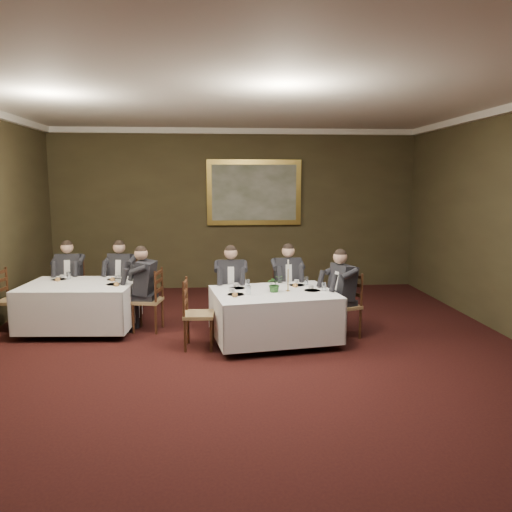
{
  "coord_description": "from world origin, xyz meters",
  "views": [
    {
      "loc": [
        -0.41,
        -6.06,
        2.35
      ],
      "look_at": [
        0.21,
        2.0,
        1.15
      ],
      "focal_mm": 35.0,
      "sensor_mm": 36.0,
      "label": 1
    }
  ],
  "objects": [
    {
      "name": "ground",
      "position": [
        0.0,
        0.0,
        0.0
      ],
      "size": [
        10.0,
        10.0,
        0.0
      ],
      "primitive_type": "plane",
      "color": "black",
      "rests_on": "ground"
    },
    {
      "name": "ceiling",
      "position": [
        0.0,
        0.0,
        3.5
      ],
      "size": [
        8.0,
        10.0,
        0.1
      ],
      "primitive_type": "cube",
      "color": "silver",
      "rests_on": "back_wall"
    },
    {
      "name": "back_wall",
      "position": [
        0.0,
        5.0,
        1.75
      ],
      "size": [
        8.0,
        0.1,
        3.5
      ],
      "primitive_type": "cube",
      "color": "#352C1A",
      "rests_on": "ground"
    },
    {
      "name": "front_wall",
      "position": [
        0.0,
        -5.0,
        1.75
      ],
      "size": [
        8.0,
        0.1,
        3.5
      ],
      "primitive_type": "cube",
      "color": "#352C1A",
      "rests_on": "ground"
    },
    {
      "name": "crown_molding",
      "position": [
        0.0,
        0.0,
        3.44
      ],
      "size": [
        8.0,
        10.0,
        0.12
      ],
      "color": "white",
      "rests_on": "back_wall"
    },
    {
      "name": "table_main",
      "position": [
        0.4,
        1.03,
        0.45
      ],
      "size": [
        1.95,
        1.6,
        0.67
      ],
      "rotation": [
        0.0,
        0.0,
        0.16
      ],
      "color": "black",
      "rests_on": "ground"
    },
    {
      "name": "table_second",
      "position": [
        -2.6,
        1.85,
        0.45
      ],
      "size": [
        1.79,
        1.41,
        0.67
      ],
      "rotation": [
        0.0,
        0.0,
        -0.06
      ],
      "color": "black",
      "rests_on": "ground"
    },
    {
      "name": "chair_main_backleft",
      "position": [
        -0.21,
        1.85,
        0.28
      ],
      "size": [
        0.45,
        0.43,
        1.0
      ],
      "rotation": [
        0.0,
        0.0,
        3.12
      ],
      "color": "olive",
      "rests_on": "ground"
    },
    {
      "name": "diner_main_backleft",
      "position": [
        -0.21,
        1.84,
        0.51
      ],
      "size": [
        0.43,
        0.49,
        1.35
      ],
      "rotation": [
        0.0,
        0.0,
        3.12
      ],
      "color": "black",
      "rests_on": "chair_main_backleft"
    },
    {
      "name": "chair_main_backright",
      "position": [
        0.72,
        2.0,
        0.28
      ],
      "size": [
        0.46,
        0.44,
        1.0
      ],
      "rotation": [
        0.0,
        0.0,
        3.2
      ],
      "color": "olive",
      "rests_on": "ground"
    },
    {
      "name": "diner_main_backright",
      "position": [
        0.73,
        1.99,
        0.51
      ],
      "size": [
        0.44,
        0.5,
        1.35
      ],
      "rotation": [
        0.0,
        0.0,
        3.2
      ],
      "color": "black",
      "rests_on": "chair_main_backright"
    },
    {
      "name": "chair_main_endleft",
      "position": [
        -0.7,
        0.86,
        0.28
      ],
      "size": [
        0.44,
        0.46,
        1.0
      ],
      "rotation": [
        0.0,
        0.0,
        -1.62
      ],
      "color": "olive",
      "rests_on": "ground"
    },
    {
      "name": "chair_main_endright",
      "position": [
        1.5,
        1.21,
        0.28
      ],
      "size": [
        0.54,
        0.55,
        1.0
      ],
      "rotation": [
        0.0,
        0.0,
        1.91
      ],
      "color": "olive",
      "rests_on": "ground"
    },
    {
      "name": "diner_main_endright",
      "position": [
        1.49,
        1.2,
        0.51
      ],
      "size": [
        0.59,
        0.54,
        1.35
      ],
      "rotation": [
        0.0,
        0.0,
        1.91
      ],
      "color": "black",
      "rests_on": "chair_main_endright"
    },
    {
      "name": "chair_sec_backleft",
      "position": [
        -3.0,
        2.75,
        0.28
      ],
      "size": [
        0.45,
        0.43,
        1.0
      ],
      "rotation": [
        0.0,
        0.0,
        3.16
      ],
      "color": "olive",
      "rests_on": "ground"
    },
    {
      "name": "diner_sec_backleft",
      "position": [
        -3.0,
        2.74,
        0.51
      ],
      "size": [
        0.42,
        0.49,
        1.35
      ],
      "rotation": [
        0.0,
        0.0,
        3.16
      ],
      "color": "black",
      "rests_on": "chair_sec_backleft"
    },
    {
      "name": "chair_sec_backright",
      "position": [
        -2.08,
        2.69,
        0.28
      ],
      "size": [
        0.54,
        0.52,
        1.0
      ],
      "rotation": [
        0.0,
        0.0,
        2.88
      ],
      "color": "olive",
      "rests_on": "ground"
    },
    {
      "name": "diner_sec_backright",
      "position": [
        -2.09,
        2.68,
        0.51
      ],
      "size": [
        0.51,
        0.57,
        1.35
      ],
      "rotation": [
        0.0,
        0.0,
        2.88
      ],
      "color": "black",
      "rests_on": "chair_sec_backright"
    },
    {
      "name": "chair_sec_endright",
      "position": [
        -1.52,
        1.78,
        0.28
      ],
      "size": [
        0.49,
        0.5,
        1.0
      ],
      "rotation": [
        0.0,
        0.0,
        1.41
      ],
      "color": "olive",
      "rests_on": "ground"
    },
    {
      "name": "diner_sec_endright",
      "position": [
        -1.54,
        1.78,
        0.51
      ],
      "size": [
        0.54,
        0.47,
        1.35
      ],
      "rotation": [
        0.0,
        0.0,
        1.41
      ],
      "color": "black",
      "rests_on": "chair_sec_endright"
    },
    {
      "name": "chair_sec_endleft",
      "position": [
        -3.68,
        1.92,
        0.28
      ],
      "size": [
        0.49,
        0.5,
        1.0
      ],
      "rotation": [
        0.0,
        0.0,
        -1.73
      ],
      "color": "olive",
      "rests_on": "ground"
    },
    {
      "name": "centerpiece",
      "position": [
        0.41,
        1.01,
        0.9
      ],
      "size": [
        0.27,
        0.25,
        0.26
      ],
      "primitive_type": "imported",
      "rotation": [
        0.0,
        0.0,
        0.19
      ],
      "color": "#2D5926",
      "rests_on": "table_main"
    },
    {
      "name": "candlestick",
      "position": [
        0.61,
        1.06,
        0.94
      ],
      "size": [
        0.07,
        0.07,
        0.48
      ],
      "color": "#AD8335",
      "rests_on": "table_main"
    },
    {
      "name": "place_setting_table_main",
      "position": [
        -0.07,
        1.35,
        0.8
      ],
      "size": [
        0.33,
        0.31,
        0.14
      ],
      "color": "white",
      "rests_on": "table_main"
    },
    {
      "name": "place_setting_table_second",
      "position": [
        -2.98,
        2.26,
        0.8
      ],
      "size": [
        0.33,
        0.31,
        0.14
      ],
      "color": "white",
      "rests_on": "table_second"
    },
    {
      "name": "painting",
      "position": [
        0.4,
        4.94,
        2.12
      ],
      "size": [
        2.07,
        0.09,
        1.43
      ],
      "color": "gold",
      "rests_on": "back_wall"
    }
  ]
}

